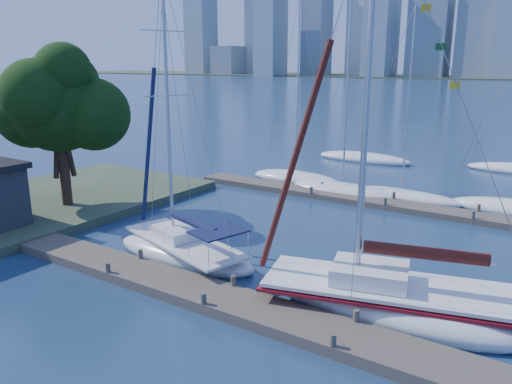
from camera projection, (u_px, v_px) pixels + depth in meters
The scene contains 11 objects.
ground at pixel (219, 304), 18.52m from camera, with size 700.00×700.00×0.00m, color #182E4D.
near_dock at pixel (219, 299), 18.47m from camera, with size 26.00×2.00×0.40m, color brown.
far_dock at pixel (405, 207), 30.36m from camera, with size 30.00×1.80×0.36m, color brown.
shore at pixel (24, 208), 29.92m from camera, with size 12.00×22.00×0.50m, color #38472D.
tree at pixel (58, 102), 28.21m from camera, with size 7.48×6.82×9.79m.
sailboat_navy at pixel (183, 236), 22.52m from camera, with size 7.96×4.53×13.09m.
sailboat_maroon at pixel (387, 285), 17.65m from camera, with size 9.84×5.36×14.56m.
bg_boat_0 at pixel (296, 178), 37.52m from camera, with size 7.59×4.56×13.43m.
bg_boat_1 at pixel (343, 190), 33.85m from camera, with size 7.84×4.98×14.07m.
bg_boat_2 at pixel (401, 196), 32.64m from camera, with size 7.99×4.71×12.37m.
bg_boat_6 at pixel (364, 158), 45.37m from camera, with size 8.99×5.23×15.78m.
Camera 1 is at (10.41, -13.36, 8.69)m, focal length 35.00 mm.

